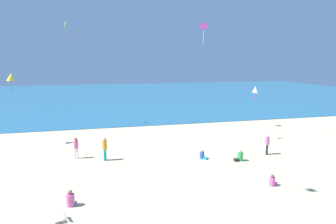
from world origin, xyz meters
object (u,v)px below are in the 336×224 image
(person_8, at_px, (273,181))
(kite_yellow, at_px, (11,77))
(kite_magenta, at_px, (204,27))
(beach_chair_far_left, at_px, (60,216))
(person_5, at_px, (267,143))
(kite_green, at_px, (65,25))
(kite_white, at_px, (255,89))
(person_3, at_px, (71,200))
(person_6, at_px, (105,147))
(person_1, at_px, (240,157))
(person_0, at_px, (76,146))
(person_4, at_px, (202,155))

(person_8, distance_m, kite_yellow, 21.00)
(kite_magenta, xyz_separation_m, kite_yellow, (-15.32, 2.91, -3.99))
(beach_chair_far_left, height_order, person_5, person_5)
(kite_green, relative_size, kite_white, 1.00)
(person_3, distance_m, person_6, 6.65)
(person_6, relative_size, kite_yellow, 1.02)
(person_1, xyz_separation_m, person_8, (-0.18, -4.28, -0.06))
(person_0, bearing_deg, beach_chair_far_left, 17.38)
(person_0, height_order, person_3, person_0)
(beach_chair_far_left, xyz_separation_m, kite_green, (-1.07, 19.91, 10.42))
(beach_chair_far_left, relative_size, person_3, 0.89)
(person_3, bearing_deg, person_1, -70.47)
(person_8, distance_m, kite_magenta, 13.32)
(person_4, xyz_separation_m, kite_magenta, (1.40, 4.03, 9.45))
(beach_chair_far_left, height_order, person_8, person_8)
(person_0, relative_size, person_4, 2.23)
(person_1, distance_m, kite_green, 21.79)
(person_0, relative_size, kite_magenta, 0.88)
(person_0, relative_size, person_5, 1.02)
(person_0, xyz_separation_m, kite_yellow, (-5.06, 4.66, 4.81))
(person_1, bearing_deg, beach_chair_far_left, 21.41)
(person_5, bearing_deg, person_3, 60.87)
(person_6, bearing_deg, kite_white, 45.90)
(person_8, bearing_deg, person_5, 36.04)
(person_4, bearing_deg, person_5, 40.97)
(person_5, bearing_deg, person_6, 34.27)
(person_0, distance_m, kite_yellow, 8.40)
(person_0, xyz_separation_m, person_6, (2.00, -0.94, 0.06))
(beach_chair_far_left, height_order, kite_green, kite_green)
(beach_chair_far_left, relative_size, person_0, 0.47)
(person_3, relative_size, kite_green, 0.53)
(kite_magenta, xyz_separation_m, kite_white, (7.64, 4.57, -5.66))
(person_0, xyz_separation_m, kite_magenta, (10.25, 1.75, 8.80))
(person_3, bearing_deg, kite_yellow, 23.37)
(person_4, bearing_deg, person_6, -147.68)
(person_1, relative_size, kite_white, 0.53)
(person_1, bearing_deg, person_5, -166.87)
(person_3, bearing_deg, beach_chair_far_left, 166.78)
(kite_green, xyz_separation_m, kite_white, (19.14, -4.89, -6.61))
(kite_green, bearing_deg, person_4, -53.20)
(person_8, bearing_deg, kite_yellow, 118.09)
(kite_white, bearing_deg, person_4, -136.43)
(person_0, bearing_deg, person_5, 98.42)
(person_4, height_order, person_6, person_6)
(kite_white, bearing_deg, person_1, -124.50)
(person_6, bearing_deg, person_1, 7.01)
(person_3, height_order, kite_white, kite_white)
(kite_yellow, bearing_deg, person_1, -25.99)
(person_1, distance_m, person_6, 9.59)
(beach_chair_far_left, bearing_deg, person_6, -125.28)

